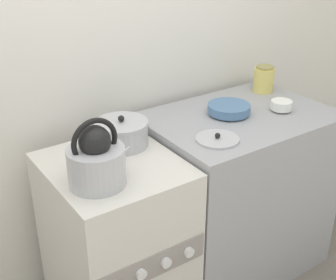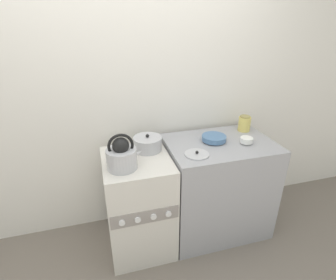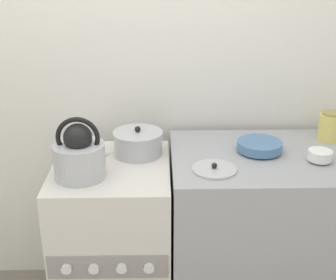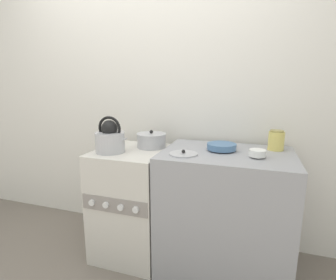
# 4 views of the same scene
# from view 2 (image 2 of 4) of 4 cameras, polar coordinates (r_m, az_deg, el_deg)

# --- Properties ---
(ground_plane) EXTENTS (12.00, 12.00, 0.00)m
(ground_plane) POSITION_cam_2_polar(r_m,az_deg,el_deg) (2.36, -4.44, -26.10)
(ground_plane) COLOR #70665B
(wall_back) EXTENTS (7.00, 0.06, 2.50)m
(wall_back) POSITION_cam_2_polar(r_m,az_deg,el_deg) (2.26, -9.22, 9.74)
(wall_back) COLOR silver
(wall_back) RESTS_ON ground_plane
(stove) EXTENTS (0.52, 0.60, 0.85)m
(stove) POSITION_cam_2_polar(r_m,az_deg,el_deg) (2.26, -6.35, -13.64)
(stove) COLOR beige
(stove) RESTS_ON ground_plane
(counter) EXTENTS (0.89, 0.63, 0.89)m
(counter) POSITION_cam_2_polar(r_m,az_deg,el_deg) (2.46, 10.50, -9.91)
(counter) COLOR #99999E
(counter) RESTS_ON ground_plane
(kettle) EXTENTS (0.26, 0.22, 0.27)m
(kettle) POSITION_cam_2_polar(r_m,az_deg,el_deg) (1.87, -10.02, -3.35)
(kettle) COLOR #B2B2B7
(kettle) RESTS_ON stove
(cooking_pot) EXTENTS (0.23, 0.23, 0.14)m
(cooking_pot) POSITION_cam_2_polar(r_m,az_deg,el_deg) (2.12, -4.45, -0.77)
(cooking_pot) COLOR #B2B2B7
(cooking_pot) RESTS_ON stove
(enamel_bowl) EXTENTS (0.20, 0.20, 0.05)m
(enamel_bowl) POSITION_cam_2_polar(r_m,az_deg,el_deg) (2.23, 9.97, 0.41)
(enamel_bowl) COLOR #4C729E
(enamel_bowl) RESTS_ON counter
(small_ceramic_bowl) EXTENTS (0.10, 0.10, 0.05)m
(small_ceramic_bowl) POSITION_cam_2_polar(r_m,az_deg,el_deg) (2.26, 16.71, -0.02)
(small_ceramic_bowl) COLOR white
(small_ceramic_bowl) RESTS_ON counter
(storage_jar) EXTENTS (0.11, 0.11, 0.14)m
(storage_jar) POSITION_cam_2_polar(r_m,az_deg,el_deg) (2.50, 16.29, 3.46)
(storage_jar) COLOR #E0CC66
(storage_jar) RESTS_ON counter
(loose_pot_lid) EXTENTS (0.19, 0.19, 0.03)m
(loose_pot_lid) POSITION_cam_2_polar(r_m,az_deg,el_deg) (2.00, 6.30, -3.08)
(loose_pot_lid) COLOR #B2B2B7
(loose_pot_lid) RESTS_ON counter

